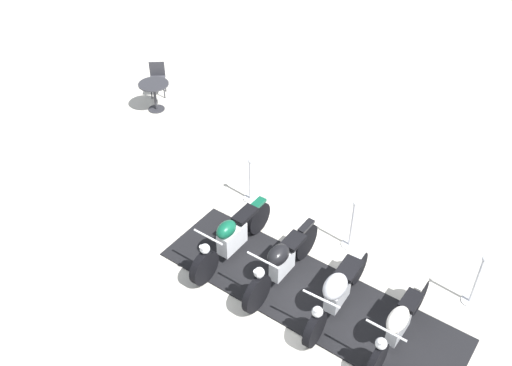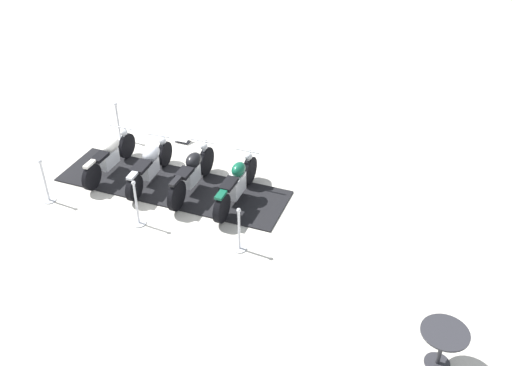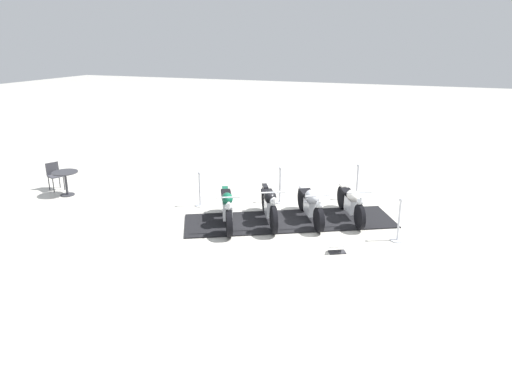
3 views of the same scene
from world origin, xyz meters
name	(u,v)px [view 2 (image 2 of 3)]	position (x,y,z in m)	size (l,w,h in m)	color
ground_plane	(172,186)	(0.00, 0.00, 0.00)	(80.00, 80.00, 0.00)	beige
display_platform	(172,186)	(0.00, 0.00, 0.02)	(5.48, 1.58, 0.03)	black
motorcycle_forest	(237,183)	(0.78, -1.44, 0.48)	(2.05, 1.15, 0.96)	black
motorcycle_black	(192,172)	(0.28, -0.47, 0.52)	(2.01, 1.12, 1.02)	black
motorcycle_chrome	(150,163)	(-0.22, 0.50, 0.50)	(1.93, 1.21, 0.90)	black
motorcycle_cream	(110,155)	(-0.72, 1.47, 0.48)	(1.95, 1.11, 0.94)	black
stanchion_right_rear	(119,128)	(0.25, 2.76, 0.35)	(0.33, 0.33, 1.08)	silver
stanchion_left_mid	(137,209)	(-1.33, -0.70, 0.38)	(0.31, 0.31, 1.10)	silver
stanchion_left_front	(239,235)	(-0.25, -2.76, 0.36)	(0.29, 0.29, 1.03)	silver
stanchion_left_rear	(46,186)	(-2.41, 1.37, 0.39)	(0.29, 0.29, 1.09)	silver
info_placard	(183,140)	(1.40, 1.54, 0.07)	(0.37, 0.43, 0.21)	#333338
cafe_table	(443,340)	(0.33, -7.05, 0.56)	(0.76, 0.76, 0.75)	#2D2D33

